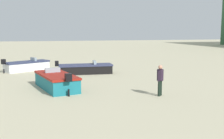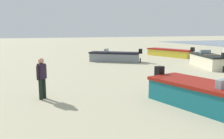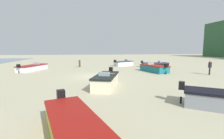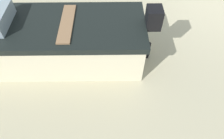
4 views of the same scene
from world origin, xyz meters
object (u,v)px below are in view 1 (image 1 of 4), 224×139
object	(u,v)px
boat_black_5	(85,69)
boat_white_7	(27,66)
beach_walker_foreground	(160,78)
boat_teal_1	(56,81)

from	to	relation	value
boat_black_5	boat_white_7	xyz separation A→B (m)	(-2.87, -4.54, 0.04)
boat_white_7	beach_walker_foreground	xyz separation A→B (m)	(11.40, 7.01, 0.53)
boat_teal_1	beach_walker_foreground	xyz separation A→B (m)	(3.23, 5.10, 0.50)
boat_teal_1	boat_black_5	distance (m)	5.92
beach_walker_foreground	boat_teal_1	bearing A→B (deg)	-75.06
boat_teal_1	boat_white_7	distance (m)	8.39
boat_black_5	boat_teal_1	bearing A→B (deg)	-23.73
boat_black_5	beach_walker_foreground	world-z (taller)	beach_walker_foreground
boat_teal_1	boat_black_5	xyz separation A→B (m)	(-5.30, 2.62, -0.07)
boat_black_5	beach_walker_foreground	distance (m)	8.90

